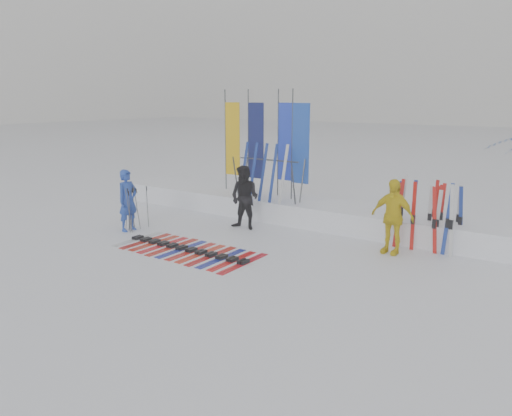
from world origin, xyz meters
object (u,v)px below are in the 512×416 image
Objects in this scene: person_blue at (128,200)px; person_yellow at (392,216)px; ski_rack at (268,173)px; ski_row at (187,249)px; person_black at (245,198)px.

person_blue is 0.96× the size of person_yellow.
ski_rack reaches higher than person_blue.
ski_rack reaches higher than ski_row.
person_blue is 0.82× the size of ski_rack.
person_yellow reaches higher than person_blue.
person_black reaches higher than person_blue.
person_blue is 2.72m from ski_row.
ski_row is at bearing -141.15° from person_yellow.
person_black is 1.00× the size of person_yellow.
ski_row is at bearing -99.82° from person_blue.
person_black is 1.35m from ski_rack.
person_black is 0.86× the size of ski_rack.
ski_rack is (2.42, 3.20, 0.55)m from person_blue.
ski_rack is (-4.14, 1.08, 0.51)m from person_yellow.
person_yellow is 0.50× the size of ski_row.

